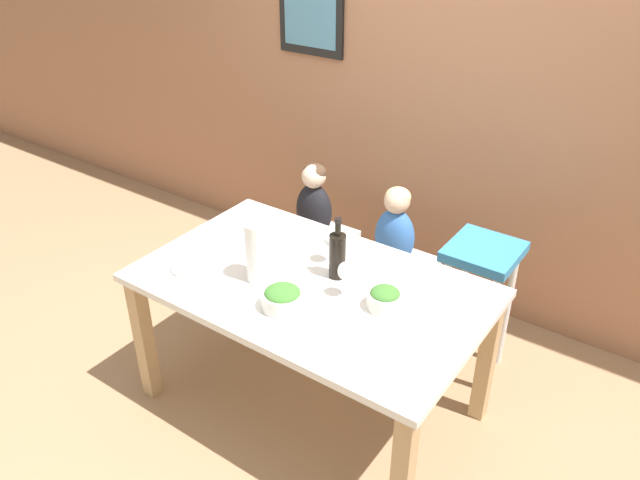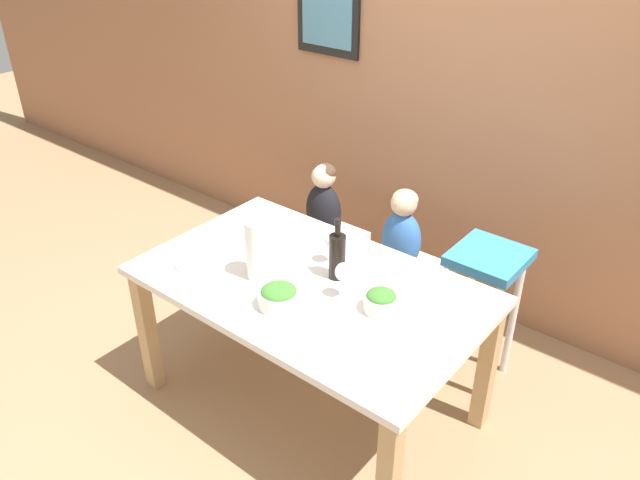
{
  "view_description": "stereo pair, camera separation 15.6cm",
  "coord_description": "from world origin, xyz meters",
  "px_view_note": "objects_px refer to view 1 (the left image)",
  "views": [
    {
      "loc": [
        1.33,
        -1.83,
        2.26
      ],
      "look_at": [
        0.0,
        0.07,
        0.9
      ],
      "focal_mm": 35.0,
      "sensor_mm": 36.0,
      "label": 1
    },
    {
      "loc": [
        1.46,
        -1.73,
        2.26
      ],
      "look_at": [
        0.0,
        0.07,
        0.9
      ],
      "focal_mm": 35.0,
      "sensor_mm": 36.0,
      "label": 2
    }
  ],
  "objects_px": {
    "wine_glass_far": "(329,239)",
    "dinner_plate_back_left": "(279,228)",
    "salad_bowl_small": "(385,298)",
    "chair_far_center": "(392,275)",
    "salad_bowl_large": "(282,298)",
    "wine_bottle": "(337,254)",
    "chair_right_highchair": "(480,276)",
    "person_child_left": "(314,202)",
    "dinner_plate_front_left": "(194,266)",
    "chair_far_left": "(314,247)",
    "wine_glass_near": "(346,272)",
    "paper_towel_roll": "(259,251)",
    "person_child_center": "(395,227)"
  },
  "relations": [
    {
      "from": "chair_right_highchair",
      "to": "salad_bowl_small",
      "type": "relative_size",
      "value": 5.13
    },
    {
      "from": "chair_right_highchair",
      "to": "dinner_plate_back_left",
      "type": "height_order",
      "value": "chair_right_highchair"
    },
    {
      "from": "chair_far_center",
      "to": "salad_bowl_large",
      "type": "relative_size",
      "value": 2.67
    },
    {
      "from": "chair_far_center",
      "to": "dinner_plate_front_left",
      "type": "bearing_deg",
      "value": -120.6
    },
    {
      "from": "wine_glass_near",
      "to": "chair_far_left",
      "type": "bearing_deg",
      "value": 133.64
    },
    {
      "from": "chair_right_highchair",
      "to": "salad_bowl_large",
      "type": "height_order",
      "value": "salad_bowl_large"
    },
    {
      "from": "salad_bowl_small",
      "to": "wine_glass_near",
      "type": "bearing_deg",
      "value": -174.07
    },
    {
      "from": "person_child_left",
      "to": "wine_glass_near",
      "type": "xyz_separation_m",
      "value": [
        0.66,
        -0.7,
        0.16
      ]
    },
    {
      "from": "wine_glass_near",
      "to": "salad_bowl_large",
      "type": "xyz_separation_m",
      "value": [
        -0.17,
        -0.22,
        -0.07
      ]
    },
    {
      "from": "wine_glass_near",
      "to": "dinner_plate_front_left",
      "type": "bearing_deg",
      "value": -162.7
    },
    {
      "from": "person_child_center",
      "to": "salad_bowl_large",
      "type": "bearing_deg",
      "value": -91.36
    },
    {
      "from": "person_child_center",
      "to": "dinner_plate_front_left",
      "type": "distance_m",
      "value": 1.06
    },
    {
      "from": "chair_right_highchair",
      "to": "wine_bottle",
      "type": "height_order",
      "value": "wine_bottle"
    },
    {
      "from": "salad_bowl_small",
      "to": "dinner_plate_back_left",
      "type": "xyz_separation_m",
      "value": [
        -0.77,
        0.27,
        -0.04
      ]
    },
    {
      "from": "wine_glass_near",
      "to": "salad_bowl_small",
      "type": "relative_size",
      "value": 1.15
    },
    {
      "from": "chair_far_left",
      "to": "dinner_plate_back_left",
      "type": "height_order",
      "value": "dinner_plate_back_left"
    },
    {
      "from": "wine_glass_far",
      "to": "salad_bowl_small",
      "type": "distance_m",
      "value": 0.42
    },
    {
      "from": "wine_glass_near",
      "to": "salad_bowl_large",
      "type": "distance_m",
      "value": 0.28
    },
    {
      "from": "salad_bowl_small",
      "to": "dinner_plate_back_left",
      "type": "height_order",
      "value": "salad_bowl_small"
    },
    {
      "from": "chair_far_center",
      "to": "paper_towel_roll",
      "type": "relative_size",
      "value": 1.69
    },
    {
      "from": "wine_glass_far",
      "to": "salad_bowl_large",
      "type": "xyz_separation_m",
      "value": [
        0.04,
        -0.4,
        -0.07
      ]
    },
    {
      "from": "wine_glass_near",
      "to": "salad_bowl_large",
      "type": "height_order",
      "value": "wine_glass_near"
    },
    {
      "from": "chair_far_center",
      "to": "person_child_left",
      "type": "relative_size",
      "value": 1.06
    },
    {
      "from": "dinner_plate_front_left",
      "to": "chair_far_left",
      "type": "bearing_deg",
      "value": 88.76
    },
    {
      "from": "wine_glass_far",
      "to": "dinner_plate_back_left",
      "type": "bearing_deg",
      "value": 164.06
    },
    {
      "from": "paper_towel_roll",
      "to": "wine_glass_far",
      "type": "distance_m",
      "value": 0.34
    },
    {
      "from": "dinner_plate_back_left",
      "to": "chair_far_center",
      "type": "bearing_deg",
      "value": 42.51
    },
    {
      "from": "wine_bottle",
      "to": "dinner_plate_front_left",
      "type": "height_order",
      "value": "wine_bottle"
    },
    {
      "from": "salad_bowl_large",
      "to": "chair_right_highchair",
      "type": "bearing_deg",
      "value": 61.14
    },
    {
      "from": "wine_glass_far",
      "to": "wine_bottle",
      "type": "bearing_deg",
      "value": -39.19
    },
    {
      "from": "person_child_left",
      "to": "chair_far_left",
      "type": "bearing_deg",
      "value": -90.0
    },
    {
      "from": "wine_glass_near",
      "to": "dinner_plate_back_left",
      "type": "xyz_separation_m",
      "value": [
        -0.59,
        0.29,
        -0.11
      ]
    },
    {
      "from": "chair_far_center",
      "to": "paper_towel_roll",
      "type": "xyz_separation_m",
      "value": [
        -0.23,
        -0.8,
        0.47
      ]
    },
    {
      "from": "chair_far_left",
      "to": "person_child_left",
      "type": "xyz_separation_m",
      "value": [
        -0.0,
        0.0,
        0.3
      ]
    },
    {
      "from": "person_child_left",
      "to": "wine_glass_far",
      "type": "relative_size",
      "value": 2.66
    },
    {
      "from": "wine_glass_far",
      "to": "dinner_plate_back_left",
      "type": "relative_size",
      "value": 0.8
    },
    {
      "from": "chair_far_left",
      "to": "paper_towel_roll",
      "type": "relative_size",
      "value": 1.69
    },
    {
      "from": "person_child_center",
      "to": "wine_glass_far",
      "type": "bearing_deg",
      "value": -96.83
    },
    {
      "from": "chair_far_center",
      "to": "wine_glass_near",
      "type": "height_order",
      "value": "wine_glass_near"
    },
    {
      "from": "dinner_plate_back_left",
      "to": "salad_bowl_large",
      "type": "bearing_deg",
      "value": -50.24
    },
    {
      "from": "wine_glass_near",
      "to": "wine_glass_far",
      "type": "relative_size",
      "value": 1.0
    },
    {
      "from": "wine_glass_far",
      "to": "salad_bowl_large",
      "type": "relative_size",
      "value": 0.95
    },
    {
      "from": "person_child_left",
      "to": "dinner_plate_back_left",
      "type": "bearing_deg",
      "value": -79.76
    },
    {
      "from": "chair_far_left",
      "to": "chair_far_center",
      "type": "relative_size",
      "value": 1.0
    },
    {
      "from": "chair_far_center",
      "to": "person_child_left",
      "type": "distance_m",
      "value": 0.6
    },
    {
      "from": "wine_bottle",
      "to": "chair_far_center",
      "type": "bearing_deg",
      "value": 93.33
    },
    {
      "from": "chair_far_left",
      "to": "chair_right_highchair",
      "type": "height_order",
      "value": "chair_right_highchair"
    },
    {
      "from": "person_child_left",
      "to": "wine_glass_far",
      "type": "height_order",
      "value": "person_child_left"
    },
    {
      "from": "wine_bottle",
      "to": "wine_glass_near",
      "type": "relative_size",
      "value": 1.76
    },
    {
      "from": "person_child_left",
      "to": "paper_towel_roll",
      "type": "relative_size",
      "value": 1.59
    }
  ]
}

